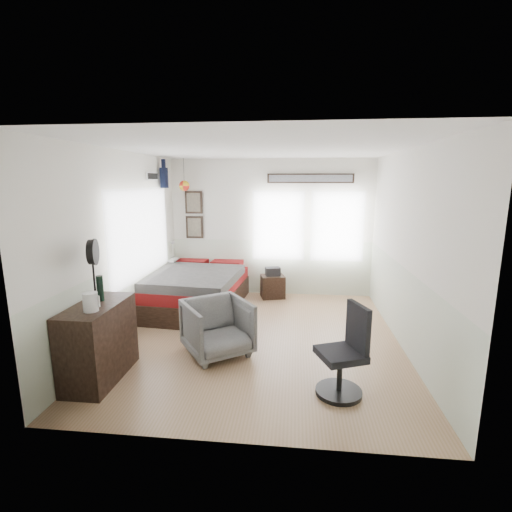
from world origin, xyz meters
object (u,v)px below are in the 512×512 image
Objects in this scene: nightstand at (273,286)px; task_chair at (345,358)px; dresser at (99,342)px; bed at (195,289)px; armchair at (218,328)px.

task_chair reaches higher than nightstand.
task_chair is at bearing -0.57° from dresser.
bed is 3.48m from task_chair.
nightstand is at bearing 41.86° from armchair.
dresser is 3.75m from nightstand.
task_chair is at bearing -62.15° from armchair.
armchair is at bearing -117.80° from nightstand.
bed is at bearing 110.30° from task_chair.
armchair reaches higher than nightstand.
dresser is at bearing 157.38° from task_chair.
bed reaches higher than nightstand.
armchair is (1.23, 0.76, -0.08)m from dresser.
armchair is at bearing -61.21° from bed.
nightstand is 3.45m from task_chair.
task_chair is (2.34, -2.57, 0.06)m from bed.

